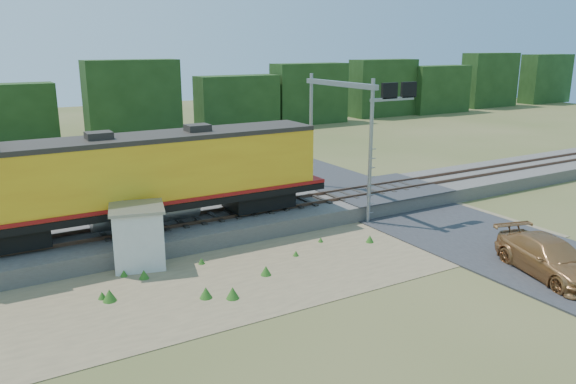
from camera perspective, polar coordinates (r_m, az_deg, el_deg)
ground at (r=25.10m, az=5.68°, el=-6.50°), size 140.00×140.00×0.00m
ballast at (r=29.74m, az=-1.11°, el=-2.17°), size 70.00×5.00×0.80m
rails at (r=29.60m, az=-1.11°, el=-1.29°), size 70.00×1.54×0.16m
dirt_shoulder at (r=24.44m, az=1.15°, el=-6.99°), size 26.00×8.00×0.03m
road at (r=30.01m, az=15.74°, el=-3.21°), size 7.00×66.00×0.86m
tree_line_north at (r=58.79m, az=-16.77°, el=8.33°), size 130.00×3.00×6.50m
weed_clumps at (r=23.42m, az=-1.49°, el=-8.03°), size 15.00×6.20×0.56m
locomotive at (r=26.34m, az=-15.03°, el=1.52°), size 18.10×2.76×4.67m
shed at (r=24.32m, az=-14.96°, el=-4.34°), size 2.67×2.67×2.61m
signal_gantry at (r=30.41m, az=6.57°, el=8.06°), size 2.95×6.20×7.45m
car at (r=25.06m, az=25.05°, el=-6.07°), size 3.43×5.59×1.51m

